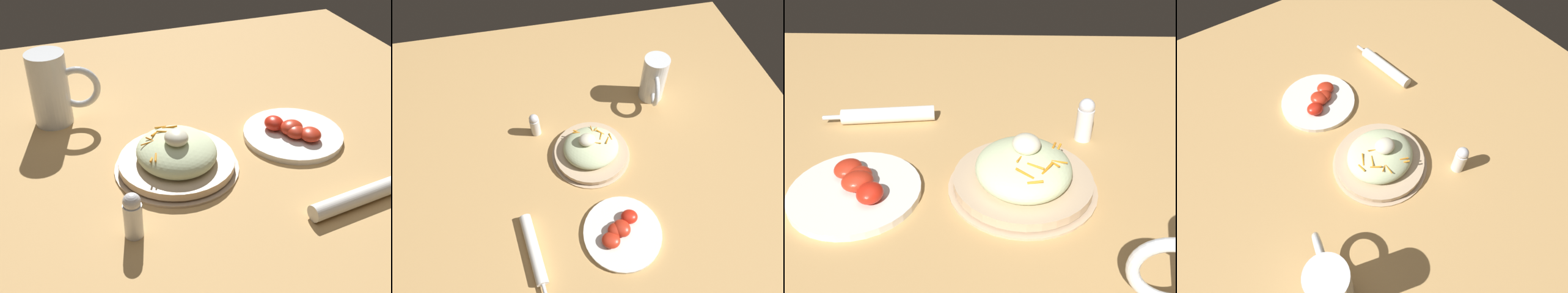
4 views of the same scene
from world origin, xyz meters
TOP-DOWN VIEW (x-y plane):
  - ground_plane at (0.00, 0.00)m, footprint 1.43×1.43m
  - salad_plate at (-0.01, -0.04)m, footprint 0.23×0.23m
  - beer_mug at (-0.26, -0.23)m, footprint 0.08×0.14m
  - napkin_roll at (0.19, 0.22)m, footprint 0.05×0.22m
  - tomato_plate at (-0.03, 0.22)m, footprint 0.20×0.20m
  - salt_shaker at (0.14, -0.16)m, footprint 0.03×0.03m

SIDE VIEW (x-z plane):
  - ground_plane at x=0.00m, z-range 0.00..0.00m
  - tomato_plate at x=-0.03m, z-range -0.01..0.03m
  - napkin_roll at x=0.19m, z-range 0.00..0.03m
  - salad_plate at x=-0.01m, z-range -0.02..0.07m
  - salt_shaker at x=0.14m, z-range 0.00..0.08m
  - beer_mug at x=-0.26m, z-range -0.01..0.15m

